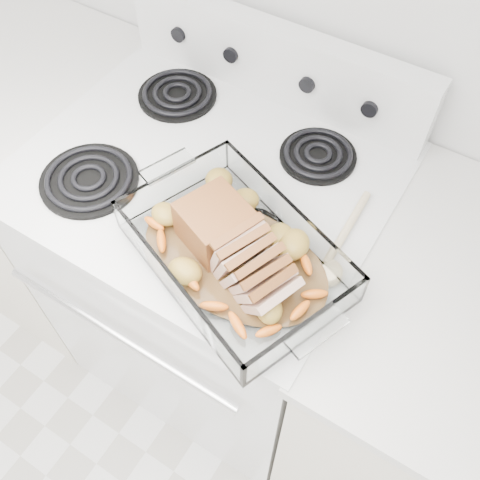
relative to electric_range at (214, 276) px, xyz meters
The scene contains 7 objects.
electric_range is the anchor object (origin of this frame).
counter_left 0.67m from the electric_range, behind, with size 0.58×0.68×0.93m.
counter_right 0.67m from the electric_range, ahead, with size 0.58×0.68×0.93m.
baking_dish 0.55m from the electric_range, 43.64° to the right, with size 0.41×0.27×0.08m.
pork_roast 0.57m from the electric_range, 46.21° to the right, with size 0.26×0.12×0.09m.
roast_vegetables 0.54m from the electric_range, 37.84° to the right, with size 0.35×0.19×0.04m.
wooden_spoon 0.58m from the electric_range, ahead, with size 0.05×0.25×0.02m.
Camera 1 is at (0.48, 1.03, 1.80)m, focal length 40.00 mm.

